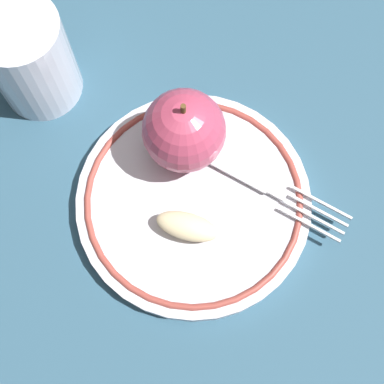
# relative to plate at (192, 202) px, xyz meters

# --- Properties ---
(ground_plane) EXTENTS (2.00, 2.00, 0.00)m
(ground_plane) POSITION_rel_plate_xyz_m (0.01, -0.00, -0.01)
(ground_plane) COLOR #2F546A
(plate) EXTENTS (0.21, 0.21, 0.02)m
(plate) POSITION_rel_plate_xyz_m (0.00, 0.00, 0.00)
(plate) COLOR silver
(plate) RESTS_ON ground_plane
(apple_red_whole) EXTENTS (0.07, 0.07, 0.08)m
(apple_red_whole) POSITION_rel_plate_xyz_m (0.05, -0.01, 0.05)
(apple_red_whole) COLOR #B83F5C
(apple_red_whole) RESTS_ON plate
(apple_slice_front) EXTENTS (0.05, 0.06, 0.02)m
(apple_slice_front) POSITION_rel_plate_xyz_m (-0.02, 0.01, 0.02)
(apple_slice_front) COLOR beige
(apple_slice_front) RESTS_ON plate
(fork) EXTENTS (0.15, 0.12, 0.00)m
(fork) POSITION_rel_plate_xyz_m (-0.01, -0.06, 0.01)
(fork) COLOR silver
(fork) RESTS_ON plate
(drinking_glass) EXTENTS (0.08, 0.08, 0.10)m
(drinking_glass) POSITION_rel_plate_xyz_m (0.17, 0.09, 0.04)
(drinking_glass) COLOR silver
(drinking_glass) RESTS_ON ground_plane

